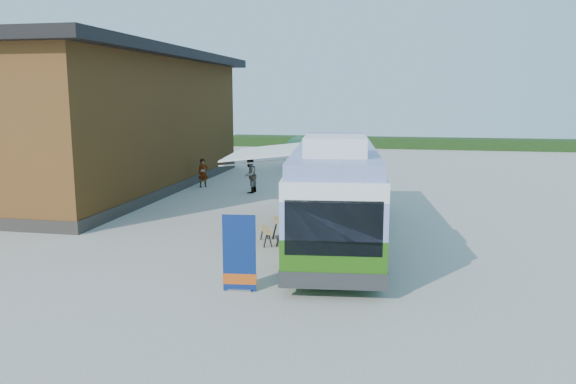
% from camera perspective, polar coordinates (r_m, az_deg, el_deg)
% --- Properties ---
extents(ground, '(100.00, 100.00, 0.00)m').
position_cam_1_polar(ground, '(19.59, -4.13, -5.28)').
color(ground, '#BCB7AD').
rests_on(ground, ground).
extents(barn, '(9.60, 21.20, 7.50)m').
position_cam_1_polar(barn, '(32.28, -17.69, 6.67)').
color(barn, brown).
rests_on(barn, ground).
extents(hedge, '(40.00, 3.00, 1.00)m').
position_cam_1_polar(hedge, '(56.49, 14.28, 4.82)').
color(hedge, '#264419').
rests_on(hedge, ground).
extents(bus, '(4.11, 13.11, 3.96)m').
position_cam_1_polar(bus, '(19.97, 4.80, 0.56)').
color(bus, '#337713').
rests_on(bus, ground).
extents(awning, '(3.44, 5.01, 0.55)m').
position_cam_1_polar(awning, '(20.52, -1.34, 3.60)').
color(awning, white).
rests_on(awning, ground).
extents(banner, '(0.89, 0.25, 2.05)m').
position_cam_1_polar(banner, '(14.79, -4.97, -6.92)').
color(banner, navy).
rests_on(banner, ground).
extents(picnic_table, '(1.78, 1.68, 0.81)m').
position_cam_1_polar(picnic_table, '(19.55, -0.56, -3.45)').
color(picnic_table, tan).
rests_on(picnic_table, ground).
extents(person_a, '(0.70, 0.65, 1.60)m').
position_cam_1_polar(person_a, '(31.80, -8.62, 1.92)').
color(person_a, '#999999').
rests_on(person_a, ground).
extents(person_b, '(0.80, 0.98, 1.88)m').
position_cam_1_polar(person_b, '(29.61, -3.90, 1.71)').
color(person_b, '#999999').
rests_on(person_b, ground).
extents(slurry_tanker, '(3.23, 5.47, 2.15)m').
position_cam_1_polar(slurry_tanker, '(39.36, 1.62, 4.17)').
color(slurry_tanker, '#15772C').
rests_on(slurry_tanker, ground).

